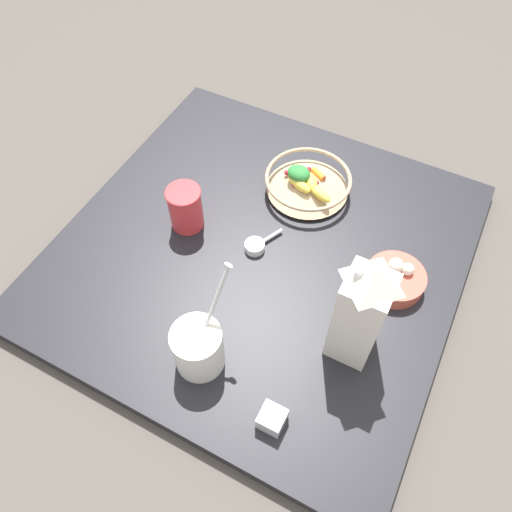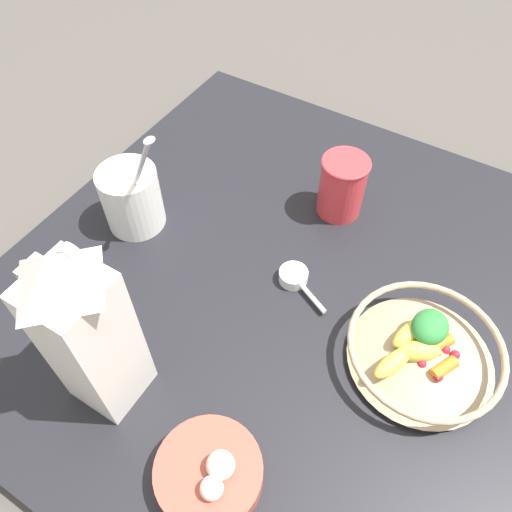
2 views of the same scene
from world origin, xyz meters
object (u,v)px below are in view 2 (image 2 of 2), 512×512
Objects in this scene: fruit_bowl at (423,351)px; drinking_cup at (342,185)px; yogurt_tub at (131,196)px; spice_jar at (39,276)px; milk_carton at (87,332)px; garlic_bowl at (210,473)px.

drinking_cup is (0.23, -0.22, 0.03)m from fruit_bowl.
yogurt_tub is 0.37m from drinking_cup.
yogurt_tub reaches higher than spice_jar.
yogurt_tub is at bearing -0.34° from fruit_bowl.
milk_carton is at bearing 35.71° from fruit_bowl.
spice_jar is 0.36× the size of garlic_bowl.
yogurt_tub reaches higher than garlic_bowl.
fruit_bowl is 0.90× the size of yogurt_tub.
yogurt_tub is at bearing -56.62° from milk_carton.
yogurt_tub is 1.82× the size of garlic_bowl.
garlic_bowl is (-0.06, 0.51, -0.04)m from drinking_cup.
spice_jar is at bearing -14.74° from garlic_bowl.
fruit_bowl is 1.92× the size of drinking_cup.
spice_jar is at bearing 17.66° from fruit_bowl.
milk_carton is 0.32m from yogurt_tub.
yogurt_tub is (0.53, -0.00, 0.03)m from fruit_bowl.
fruit_bowl is 4.60× the size of spice_jar.
garlic_bowl is (-0.36, 0.29, -0.04)m from yogurt_tub.
yogurt_tub is 5.12× the size of spice_jar.
spice_jar is (0.34, 0.40, -0.04)m from drinking_cup.
yogurt_tub reaches higher than drinking_cup.
yogurt_tub is at bearing -39.12° from garlic_bowl.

